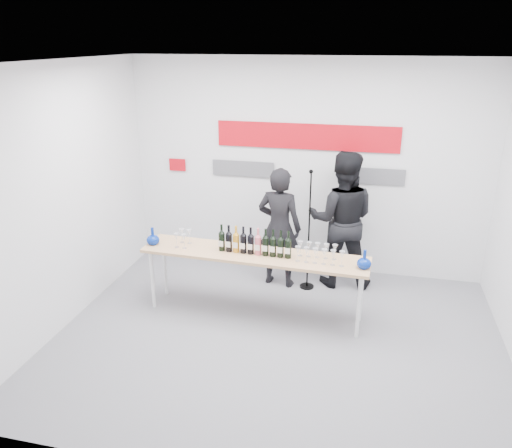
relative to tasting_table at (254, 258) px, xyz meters
name	(u,v)px	position (x,y,z in m)	size (l,w,h in m)	color
ground	(277,339)	(0.38, -0.48, -0.75)	(5.00, 5.00, 0.00)	slate
back_wall	(306,168)	(0.38, 1.52, 0.75)	(5.00, 0.04, 3.00)	silver
signage	(302,147)	(0.33, 1.49, 1.05)	(3.38, 0.02, 0.79)	#BA0713
tasting_table	(254,258)	(0.00, 0.00, 0.00)	(2.74, 0.65, 0.81)	tan
wine_bottles	(254,241)	(0.01, -0.02, 0.23)	(0.89, 0.11, 0.33)	black
decanter_left	(153,236)	(-1.28, -0.01, 0.17)	(0.16, 0.16, 0.21)	navy
decanter_right	(364,259)	(1.28, -0.11, 0.17)	(0.16, 0.16, 0.21)	navy
glasses_left	(183,238)	(-0.90, 0.04, 0.15)	(0.17, 0.23, 0.18)	silver
glasses_right	(319,253)	(0.76, -0.04, 0.15)	(0.56, 0.24, 0.18)	silver
presenter_left	(279,228)	(0.14, 0.88, 0.07)	(0.60, 0.40, 1.65)	black
presenter_right	(341,220)	(0.94, 1.08, 0.18)	(0.91, 0.71, 1.86)	black
mic_stand	(308,253)	(0.54, 0.84, -0.25)	(0.19, 0.19, 1.67)	black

